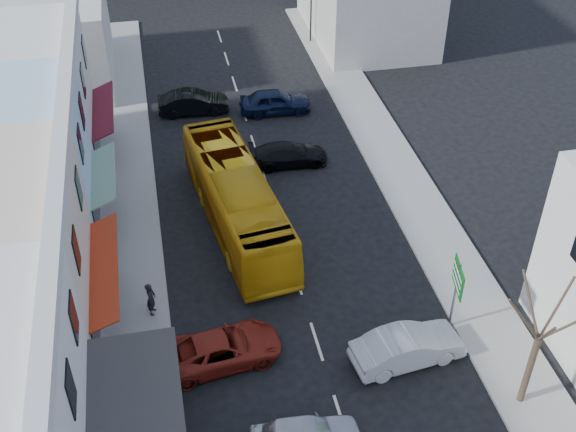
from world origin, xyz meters
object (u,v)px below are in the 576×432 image
at_px(bus, 237,201).
at_px(direction_sign, 454,297).
at_px(pedestrian_left, 151,298).
at_px(traffic_signal, 311,13).
at_px(car_white, 408,348).
at_px(street_tree, 538,340).
at_px(car_red, 222,348).

xyz_separation_m(bus, direction_sign, (7.88, -8.91, 0.28)).
bearing_deg(pedestrian_left, direction_sign, -89.78).
height_order(pedestrian_left, traffic_signal, traffic_signal).
height_order(car_white, pedestrian_left, pedestrian_left).
distance_m(direction_sign, street_tree, 4.78).
bearing_deg(pedestrian_left, traffic_signal, -11.34).
bearing_deg(car_white, street_tree, -136.40).
bearing_deg(pedestrian_left, car_white, -99.89).
bearing_deg(traffic_signal, car_red, 55.82).
height_order(car_red, traffic_signal, traffic_signal).
distance_m(street_tree, traffic_signal, 34.20).
bearing_deg(car_red, car_white, -109.21).
distance_m(car_white, car_red, 7.57).
bearing_deg(direction_sign, bus, 142.15).
height_order(bus, direction_sign, direction_sign).
height_order(pedestrian_left, street_tree, street_tree).
xyz_separation_m(car_red, pedestrian_left, (-2.67, 3.20, 0.30)).
distance_m(bus, street_tree, 16.15).
xyz_separation_m(pedestrian_left, traffic_signal, (13.30, 26.51, 1.34)).
distance_m(pedestrian_left, traffic_signal, 29.69).
height_order(car_red, street_tree, street_tree).
xyz_separation_m(bus, traffic_signal, (8.68, 20.97, 0.79)).
bearing_deg(traffic_signal, direction_sign, 73.97).
distance_m(bus, traffic_signal, 22.71).
distance_m(car_white, direction_sign, 3.00).
bearing_deg(pedestrian_left, street_tree, -103.89).
bearing_deg(direction_sign, car_red, -170.32).
xyz_separation_m(bus, car_red, (-1.95, -8.74, -0.85)).
height_order(car_white, street_tree, street_tree).
bearing_deg(car_white, car_red, 70.64).
relative_size(bus, traffic_signal, 2.47).
relative_size(car_red, direction_sign, 1.26).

